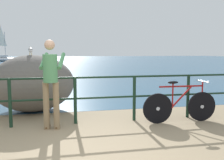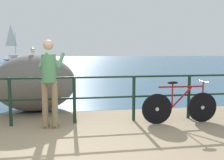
% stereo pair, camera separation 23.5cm
% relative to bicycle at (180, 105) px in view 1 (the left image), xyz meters
% --- Properties ---
extents(ground_plane, '(120.00, 120.00, 0.10)m').
position_rel_bicycle_xyz_m(ground_plane, '(-2.27, 18.62, -0.44)').
color(ground_plane, '#937F60').
extents(sea_surface, '(120.00, 90.00, 0.01)m').
position_rel_bicycle_xyz_m(sea_surface, '(-2.27, 46.41, -0.39)').
color(sea_surface, '#2D5675').
rests_on(sea_surface, ground_plane).
extents(promenade_railing, '(7.99, 0.07, 1.02)m').
position_rel_bicycle_xyz_m(promenade_railing, '(-2.27, 0.35, 0.24)').
color(promenade_railing, black).
rests_on(promenade_railing, ground_plane).
extents(bicycle, '(1.70, 0.48, 0.92)m').
position_rel_bicycle_xyz_m(bicycle, '(0.00, 0.00, 0.00)').
color(bicycle, black).
rests_on(bicycle, ground_plane).
extents(person_at_railing, '(0.53, 0.67, 1.78)m').
position_rel_bicycle_xyz_m(person_at_railing, '(-2.75, 0.07, 0.60)').
color(person_at_railing, '#8C7251').
rests_on(person_at_railing, ground_plane).
extents(breakwater_boulder_main, '(2.13, 1.88, 1.47)m').
position_rel_bicycle_xyz_m(breakwater_boulder_main, '(-3.29, 1.75, 0.34)').
color(breakwater_boulder_main, '#605B56').
rests_on(breakwater_boulder_main, ground).
extents(seagull, '(0.15, 0.34, 0.23)m').
position_rel_bicycle_xyz_m(seagull, '(-3.33, 1.83, 1.22)').
color(seagull, gold).
rests_on(seagull, breakwater_boulder_main).
extents(sailboat, '(3.96, 4.09, 6.16)m').
position_rel_bicycle_xyz_m(sailboat, '(-12.04, 38.96, 0.32)').
color(sailboat, white).
rests_on(sailboat, sea_surface).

